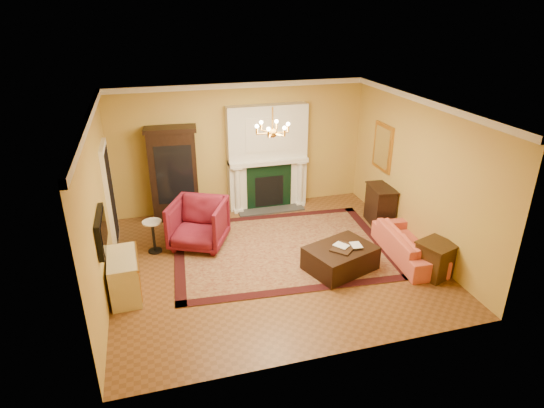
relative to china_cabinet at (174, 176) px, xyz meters
name	(u,v)px	position (x,y,z in m)	size (l,w,h in m)	color
floor	(273,261)	(1.61, -2.49, -1.04)	(6.00, 5.50, 0.02)	brown
ceiling	(273,106)	(1.61, -2.49, 1.98)	(6.00, 5.50, 0.02)	white
wall_back	(241,147)	(1.61, 0.27, 0.47)	(6.00, 0.02, 3.00)	#BA8D42
wall_front	(331,266)	(1.61, -5.25, 0.47)	(6.00, 0.02, 3.00)	#BA8D42
wall_left	(98,208)	(-1.40, -2.49, 0.47)	(0.02, 5.50, 3.00)	#BA8D42
wall_right	(418,174)	(4.62, -2.49, 0.47)	(0.02, 5.50, 3.00)	#BA8D42
fireplace	(267,160)	(2.21, 0.08, 0.16)	(1.90, 0.70, 2.50)	silver
crown_molding	(259,100)	(1.61, -1.53, 1.91)	(6.00, 5.50, 0.12)	silver
doorway	(110,195)	(-1.35, -0.79, 0.01)	(0.08, 1.05, 2.10)	white
tv_panel	(101,231)	(-1.34, -3.09, 0.32)	(0.09, 0.95, 0.58)	black
gilt_mirror	(383,147)	(4.58, -1.09, 0.62)	(0.06, 0.76, 1.05)	gold
chandelier	(273,130)	(1.61, -2.49, 1.57)	(0.63, 0.55, 0.53)	gold
oriental_rug	(281,248)	(1.90, -2.09, -1.02)	(4.30, 3.22, 0.02)	#45100E
china_cabinet	(174,176)	(0.00, 0.00, 0.00)	(1.03, 0.47, 2.07)	black
wingback_armchair	(198,222)	(0.32, -1.48, -0.49)	(1.05, 0.99, 1.08)	maroon
pedestal_table	(153,234)	(-0.58, -1.51, -0.64)	(0.38, 0.38, 0.68)	black
commode	(124,276)	(-1.12, -2.91, -0.66)	(0.47, 1.00, 0.75)	beige
coral_sofa	(409,240)	(4.21, -3.08, -0.66)	(1.90, 0.55, 0.74)	#DB5445
end_table	(435,260)	(4.33, -3.79, -0.72)	(0.54, 0.54, 0.63)	#34220E
console_table	(380,206)	(4.39, -1.56, -0.60)	(0.44, 0.77, 0.86)	black
leather_ottoman	(340,258)	(2.74, -3.14, -0.79)	(1.21, 0.88, 0.45)	black
ottoman_tray	(343,248)	(2.76, -3.20, -0.55)	(0.46, 0.36, 0.03)	black
book_a	(339,242)	(2.66, -3.21, -0.40)	(0.20, 0.02, 0.26)	gray
book_b	(352,240)	(2.92, -3.20, -0.41)	(0.19, 0.02, 0.26)	gray
topiary_left	(237,153)	(1.47, 0.04, 0.42)	(0.15, 0.15, 0.40)	gray
topiary_right	(294,148)	(2.86, 0.04, 0.41)	(0.15, 0.15, 0.40)	gray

